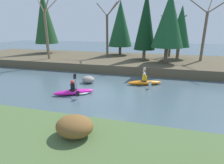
# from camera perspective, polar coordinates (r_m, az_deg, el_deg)

# --- Properties ---
(ground_plane) EXTENTS (90.00, 90.00, 0.00)m
(ground_plane) POSITION_cam_1_polar(r_m,az_deg,el_deg) (12.16, -1.73, -3.70)
(ground_plane) COLOR #425660
(riverbank_far) EXTENTS (44.00, 9.44, 0.86)m
(riverbank_far) POSITION_cam_1_polar(r_m,az_deg,el_deg) (21.32, 5.88, 6.56)
(riverbank_far) COLOR brown
(riverbank_far) RESTS_ON ground
(conifer_tree_far_left) EXTENTS (3.17, 3.17, 8.28)m
(conifer_tree_far_left) POSITION_cam_1_polar(r_m,az_deg,el_deg) (27.30, -21.18, 18.94)
(conifer_tree_far_left) COLOR #7A664C
(conifer_tree_far_left) RESTS_ON riverbank_far
(conifer_tree_left) EXTENTS (3.12, 3.12, 6.89)m
(conifer_tree_left) POSITION_cam_1_polar(r_m,az_deg,el_deg) (23.79, 2.75, 18.48)
(conifer_tree_left) COLOR brown
(conifer_tree_left) RESTS_ON riverbank_far
(conifer_tree_mid_left) EXTENTS (2.41, 2.41, 7.40)m
(conifer_tree_mid_left) POSITION_cam_1_polar(r_m,az_deg,el_deg) (20.67, 10.96, 19.03)
(conifer_tree_mid_left) COLOR #7A664C
(conifer_tree_mid_left) RESTS_ON riverbank_far
(conifer_tree_centre) EXTENTS (3.16, 3.16, 6.89)m
(conifer_tree_centre) POSITION_cam_1_polar(r_m,az_deg,el_deg) (18.86, 18.12, 18.70)
(conifer_tree_centre) COLOR brown
(conifer_tree_centre) RESTS_ON riverbank_far
(conifer_tree_mid_right) EXTENTS (2.41, 2.41, 5.90)m
(conifer_tree_mid_right) POSITION_cam_1_polar(r_m,az_deg,el_deg) (21.98, 21.49, 16.45)
(conifer_tree_mid_right) COLOR #7A664C
(conifer_tree_mid_right) RESTS_ON riverbank_far
(bare_tree_upstream) EXTENTS (3.86, 3.81, 7.02)m
(bare_tree_upstream) POSITION_cam_1_polar(r_m,az_deg,el_deg) (21.98, -20.53, 15.73)
(bare_tree_upstream) COLOR #7A664C
(bare_tree_upstream) RESTS_ON riverbank_far
(bare_tree_mid_upstream) EXTENTS (3.67, 3.63, 6.67)m
(bare_tree_mid_upstream) POSITION_cam_1_polar(r_m,az_deg,el_deg) (21.95, -1.47, 16.33)
(bare_tree_mid_upstream) COLOR brown
(bare_tree_mid_upstream) RESTS_ON riverbank_far
(bare_tree_mid_downstream) EXTENTS (2.90, 2.87, 5.20)m
(bare_tree_mid_downstream) POSITION_cam_1_polar(r_m,az_deg,el_deg) (23.56, 18.69, 13.86)
(bare_tree_mid_downstream) COLOR brown
(bare_tree_mid_downstream) RESTS_ON riverbank_far
(bare_tree_downstream) EXTENTS (3.75, 3.70, 6.82)m
(bare_tree_downstream) POSITION_cam_1_polar(r_m,az_deg,el_deg) (21.65, 28.08, 14.57)
(bare_tree_downstream) COLOR brown
(bare_tree_downstream) RESTS_ON riverbank_far
(shrub_clump_third) EXTENTS (1.33, 1.11, 0.72)m
(shrub_clump_third) POSITION_cam_1_polar(r_m,az_deg,el_deg) (6.38, -12.14, -13.92)
(shrub_clump_third) COLOR brown
(shrub_clump_third) RESTS_ON riverbank_near
(kayaker_lead) EXTENTS (2.75, 2.01, 1.20)m
(kayaker_lead) POSITION_cam_1_polar(r_m,az_deg,el_deg) (14.18, 10.68, 0.03)
(kayaker_lead) COLOR orange
(kayaker_lead) RESTS_ON ground
(kayaker_middle) EXTENTS (2.63, 1.97, 1.20)m
(kayaker_middle) POSITION_cam_1_polar(r_m,az_deg,el_deg) (12.18, -11.82, -3.05)
(kayaker_middle) COLOR #C61999
(kayaker_middle) RESTS_ON ground
(boulder_midstream) EXTENTS (1.04, 0.81, 0.59)m
(boulder_midstream) POSITION_cam_1_polar(r_m,az_deg,el_deg) (14.48, -7.78, 0.82)
(boulder_midstream) COLOR gray
(boulder_midstream) RESTS_ON ground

